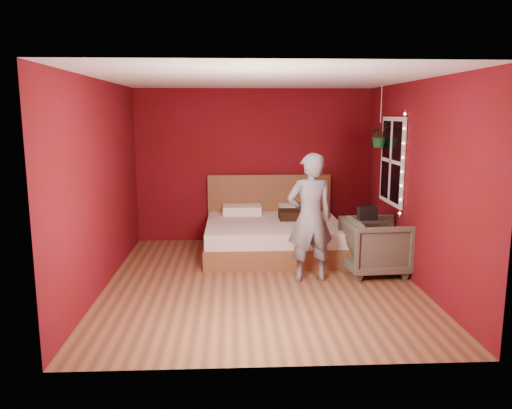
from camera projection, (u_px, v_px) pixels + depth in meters
name	position (u px, v px, depth m)	size (l,w,h in m)	color
floor	(261.00, 282.00, 6.56)	(4.50, 4.50, 0.00)	brown
room_walls	(261.00, 154.00, 6.26)	(4.04, 4.54, 2.62)	maroon
window	(392.00, 161.00, 7.27)	(0.05, 0.97, 1.27)	white
fairy_lights	(402.00, 165.00, 6.75)	(0.04, 0.04, 1.45)	silver
bed	(273.00, 234.00, 7.90)	(2.10, 1.79, 1.16)	brown
person	(310.00, 218.00, 6.48)	(0.62, 0.40, 1.69)	slate
armchair	(376.00, 246.00, 6.86)	(0.82, 0.84, 0.77)	#585446
handbag	(367.00, 213.00, 6.73)	(0.25, 0.13, 0.18)	black
throw_pillow	(292.00, 215.00, 7.94)	(0.40, 0.40, 0.14)	black
hanging_plant	(380.00, 135.00, 7.56)	(0.41, 0.38, 0.93)	silver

